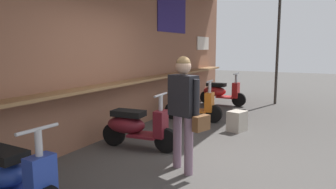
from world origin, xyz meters
TOP-DOWN VIEW (x-y plane):
  - ground_plane at (0.00, 0.00)m, footprint 37.64×37.64m
  - market_stall_facade at (0.01, 1.84)m, footprint 13.44×2.63m
  - scooter_blue at (-2.32, 1.08)m, footprint 0.48×1.40m
  - scooter_maroon at (0.06, 1.08)m, footprint 0.49×1.40m
  - scooter_orange at (2.41, 1.08)m, footprint 0.49×1.40m
  - scooter_red at (4.73, 1.08)m, footprint 0.46×1.40m
  - shopper_with_handbag at (-0.49, -0.07)m, footprint 0.37×0.65m
  - merchandise_crate at (1.97, -0.17)m, footprint 0.44×0.39m

SIDE VIEW (x-z plane):
  - ground_plane at x=0.00m, z-range 0.00..0.00m
  - merchandise_crate at x=1.97m, z-range 0.00..0.42m
  - scooter_blue at x=-2.32m, z-range -0.10..0.87m
  - scooter_maroon at x=0.06m, z-range -0.10..0.87m
  - scooter_orange at x=2.41m, z-range -0.10..0.87m
  - scooter_red at x=4.73m, z-range -0.10..0.87m
  - shopper_with_handbag at x=-0.49m, z-range 0.16..1.75m
  - market_stall_facade at x=0.01m, z-range 0.21..3.84m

